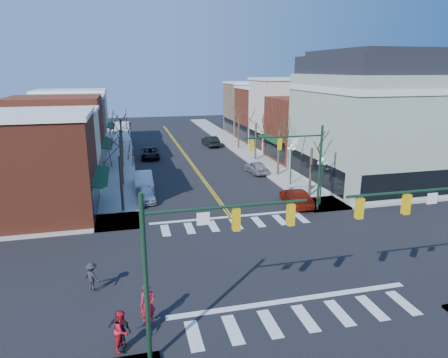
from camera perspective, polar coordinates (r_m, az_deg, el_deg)
ground at (r=25.48m, az=5.54°, el=-11.45°), size 160.00×160.00×0.00m
sidewalk_left at (r=42.93m, az=-14.69°, el=-0.51°), size 3.50×70.00×0.15m
sidewalk_right at (r=45.99m, az=7.63°, el=0.91°), size 3.50×70.00×0.15m
bldg_left_brick_a at (r=34.83m, az=-26.35°, el=1.38°), size 10.00×8.50×8.00m
bldg_left_stucco_a at (r=42.31m, az=-24.21°, el=3.52°), size 10.00×7.00×7.50m
bldg_left_brick_b at (r=50.01m, az=-22.75°, el=5.91°), size 10.00×9.00×8.50m
bldg_left_tan at (r=58.14m, az=-21.56°, el=6.85°), size 10.00×7.50×7.80m
bldg_left_stucco_b at (r=65.75m, az=-20.76°, el=7.98°), size 10.00×8.00×8.20m
bldg_right_brick_a at (r=53.09m, az=12.36°, el=6.96°), size 10.00×8.50×8.00m
bldg_right_stucco at (r=59.96m, az=9.15°, el=9.02°), size 10.00×7.00×10.00m
bldg_right_brick_b at (r=66.97m, az=6.61°, el=9.12°), size 10.00×8.00×8.50m
bldg_right_tan at (r=74.45m, az=4.46°, el=9.99°), size 10.00×8.00×9.00m
victorian_corner at (r=43.58m, az=20.27°, el=8.12°), size 12.25×14.25×13.30m
traffic_mast_near_left at (r=15.69m, az=-4.45°, el=-10.22°), size 6.60×0.28×7.20m
traffic_mast_near_right at (r=20.46m, az=28.05°, el=-5.82°), size 6.60×0.28×7.20m
traffic_mast_far_right at (r=32.42m, az=10.71°, el=3.08°), size 6.60×0.28×7.20m
lamppost_corner at (r=34.93m, az=13.80°, el=0.84°), size 0.36×0.36×4.33m
lamppost_midblock at (r=40.63m, az=9.61°, el=3.09°), size 0.36×0.36×4.33m
tree_left_a at (r=33.64m, az=-14.44°, el=-0.79°), size 0.24×0.24×4.76m
tree_left_b at (r=41.36m, az=-14.44°, el=2.41°), size 0.24×0.24×5.04m
tree_left_c at (r=49.25m, az=-14.41°, el=4.15°), size 0.24×0.24×4.55m
tree_left_d at (r=57.10m, az=-14.42°, el=5.83°), size 0.24×0.24×4.90m
tree_right_a at (r=37.33m, az=12.26°, el=0.83°), size 0.24×0.24×4.62m
tree_right_b at (r=44.39m, az=7.79°, el=3.72°), size 0.24×0.24×5.18m
tree_right_c at (r=51.81m, az=4.54°, el=5.29°), size 0.24×0.24×4.83m
tree_right_d at (r=59.34m, az=2.10°, el=6.68°), size 0.24×0.24×4.97m
car_left_near at (r=36.51m, az=-11.07°, el=-2.13°), size 1.70×3.93×1.32m
car_left_mid at (r=40.39m, az=-11.45°, el=-0.20°), size 1.81×5.04×1.66m
car_left_far at (r=54.13m, az=-10.49°, el=3.67°), size 2.58×5.18×1.41m
car_right_near at (r=35.49m, az=10.37°, el=-2.53°), size 2.31×4.98×1.41m
car_right_mid at (r=45.57m, az=4.61°, el=1.69°), size 1.96×4.25×1.41m
car_right_far at (r=61.66m, az=-1.92°, el=5.42°), size 2.11×4.94×1.58m
pedestrian_red_a at (r=19.38m, az=-10.82°, el=-17.17°), size 0.78×0.58×1.97m
pedestrian_red_b at (r=18.21m, az=-14.32°, el=-20.12°), size 1.02×1.09×1.79m
pedestrian_dark_a at (r=18.24m, az=-14.69°, el=-20.06°), size 1.12×0.95×1.79m
pedestrian_dark_b at (r=22.77m, az=-18.34°, el=-13.07°), size 1.13×1.09×1.55m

